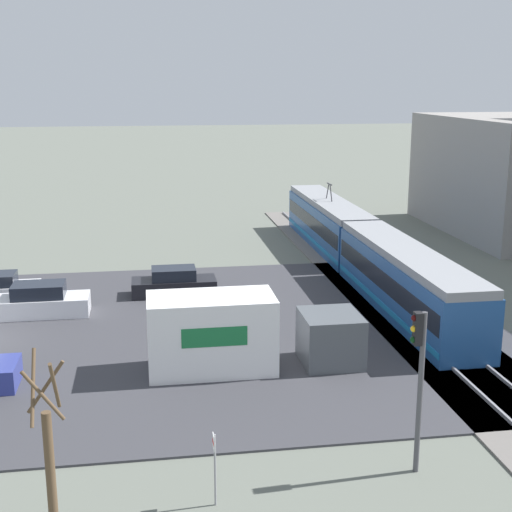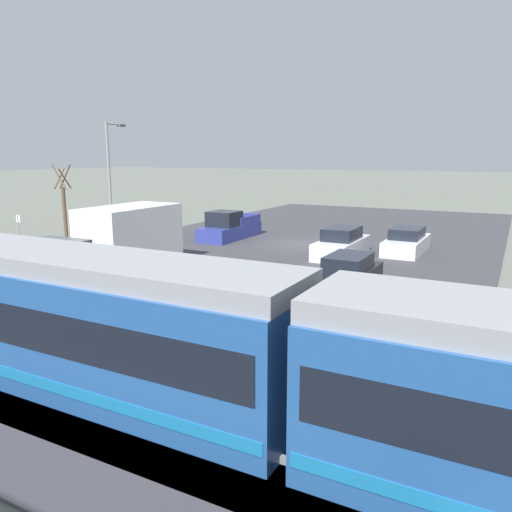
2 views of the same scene
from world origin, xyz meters
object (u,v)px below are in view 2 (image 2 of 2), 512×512
box_truck (113,244)px  street_tree (64,206)px  sedan_car_0 (341,244)px  light_rail_tram (307,369)px  pickup_truck (229,228)px  sedan_car_1 (348,276)px  no_parking_sign (19,229)px  sedan_car_2 (407,242)px  street_lamp_near_crossing (111,168)px

box_truck → street_tree: street_tree is taller
street_tree → sedan_car_0: bearing=-171.4°
light_rail_tram → pickup_truck: light_rail_tram is taller
sedan_car_1 → sedan_car_0: bearing=-69.6°
box_truck → pickup_truck: bearing=-88.2°
pickup_truck → no_parking_sign: 12.62m
box_truck → street_tree: 11.71m
pickup_truck → sedan_car_0: 8.67m
pickup_truck → street_tree: street_tree is taller
sedan_car_1 → sedan_car_2: size_ratio=0.93×
sedan_car_2 → no_parking_sign: 22.32m
pickup_truck → sedan_car_1: 13.96m
street_lamp_near_crossing → pickup_truck: bearing=177.4°
street_lamp_near_crossing → no_parking_sign: size_ratio=3.76×
box_truck → sedan_car_2: 15.97m
street_lamp_near_crossing → no_parking_sign: (-1.73, 9.47, -3.27)m
no_parking_sign → sedan_car_2: bearing=-154.4°
street_tree → no_parking_sign: street_tree is taller
street_tree → box_truck: bearing=148.8°
box_truck → pickup_truck: (0.34, -10.95, -0.68)m
street_lamp_near_crossing → sedan_car_0: bearing=172.1°
sedan_car_2 → street_tree: bearing=14.8°
sedan_car_1 → no_parking_sign: bearing=0.7°
street_lamp_near_crossing → box_truck: bearing=133.6°
sedan_car_0 → sedan_car_2: bearing=44.0°
pickup_truck → box_truck: bearing=91.8°
sedan_car_2 → street_lamp_near_crossing: size_ratio=0.61×
box_truck → pickup_truck: size_ratio=1.61×
pickup_truck → sedan_car_0: size_ratio=1.10×
street_lamp_near_crossing → sedan_car_2: bearing=-179.6°
box_truck → sedan_car_0: size_ratio=1.78×
pickup_truck → sedan_car_0: bearing=165.6°
light_rail_tram → sedan_car_0: (5.19, -17.73, -0.89)m
light_rail_tram → street_tree: (23.23, -15.00, 0.61)m
no_parking_sign → sedan_car_0: bearing=-158.4°
street_tree → street_lamp_near_crossing: (0.90, -5.37, 2.32)m
light_rail_tram → sedan_car_1: (2.73, -11.12, -0.94)m
pickup_truck → street_lamp_near_crossing: size_ratio=0.66×
no_parking_sign → sedan_car_1: bearing=-179.3°
sedan_car_2 → street_lamp_near_crossing: bearing=0.4°
sedan_car_0 → sedan_car_1: (-2.46, 6.61, -0.05)m
pickup_truck → no_parking_sign: (8.83, 9.00, 0.50)m
pickup_truck → street_lamp_near_crossing: 11.22m
pickup_truck → sedan_car_1: bearing=141.0°
pickup_truck → street_lamp_near_crossing: bearing=-2.6°
sedan_car_0 → sedan_car_1: 7.05m
sedan_car_2 → street_tree: (20.95, 5.53, 1.57)m
sedan_car_2 → sedan_car_1: bearing=87.3°
sedan_car_1 → sedan_car_2: 9.43m
street_tree → no_parking_sign: 4.30m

